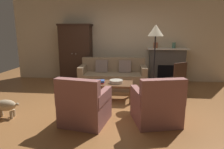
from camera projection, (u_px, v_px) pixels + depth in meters
ground_plane at (111, 106)px, 4.38m from camera, size 9.60×9.60×0.00m
back_wall at (119, 39)px, 6.56m from camera, size 7.20×0.10×2.80m
fireplace at (167, 65)px, 6.34m from camera, size 1.26×0.48×1.12m
armoire at (76, 53)px, 6.48m from camera, size 1.06×0.57×1.87m
couch at (113, 77)px, 5.80m from camera, size 1.95×0.92×0.86m
coffee_table at (110, 85)px, 4.75m from camera, size 1.10×0.60×0.42m
fruit_bowl at (116, 82)px, 4.71m from camera, size 0.32×0.32×0.08m
book_stack at (99, 82)px, 4.70m from camera, size 0.26×0.19×0.08m
mantel_vase_terracotta at (156, 45)px, 6.22m from camera, size 0.14×0.14×0.17m
mantel_vase_jade at (174, 45)px, 6.17m from camera, size 0.11×0.11×0.18m
armchair_near_left at (84, 107)px, 3.52m from camera, size 0.90×0.90×0.88m
armchair_near_right at (156, 106)px, 3.54m from camera, size 0.92×0.93×0.88m
side_chair_wooden at (176, 78)px, 4.88m from camera, size 0.62×0.62×0.90m
floor_lamp at (156, 35)px, 4.49m from camera, size 0.36×0.36×1.79m
dog at (4, 106)px, 3.76m from camera, size 0.57×0.25×0.39m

